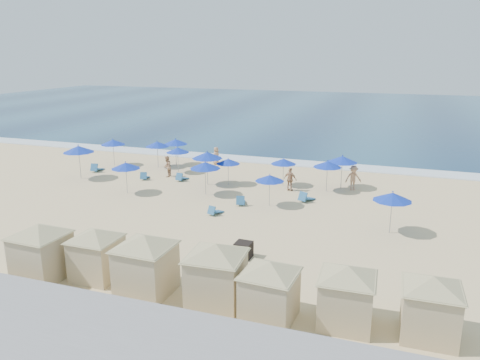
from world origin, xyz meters
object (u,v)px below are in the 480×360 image
umbrella_3 (126,166)px  beachgoer_0 (167,166)px  cabana_6 (431,299)px  beachgoer_3 (216,156)px  umbrella_4 (176,142)px  umbrella_9 (342,159)px  umbrella_6 (205,165)px  umbrella_10 (328,164)px  cabana_2 (145,257)px  umbrella_7 (228,161)px  cabana_4 (270,283)px  beachgoer_2 (353,178)px  trash_bin (243,250)px  cabana_5 (347,288)px  umbrella_8 (270,178)px  umbrella_11 (392,197)px  beachgoer_1 (290,179)px  cabana_3 (216,266)px  umbrella_0 (113,142)px  umbrella_12 (178,150)px  cabana_1 (96,247)px  umbrella_13 (283,161)px  umbrella_5 (207,155)px  umbrella_2 (157,144)px  umbrella_1 (78,149)px  cabana_0 (40,244)px

umbrella_3 → beachgoer_0: 5.19m
cabana_6 → beachgoer_3: 27.71m
umbrella_4 → umbrella_9: (14.84, -2.60, 0.08)m
umbrella_6 → umbrella_10: 8.68m
umbrella_10 → beachgoer_0: size_ratio=1.36×
cabana_2 → umbrella_7: size_ratio=2.18×
cabana_2 → umbrella_4: 23.04m
cabana_4 → beachgoer_2: cabana_4 is taller
trash_bin → umbrella_6: size_ratio=0.32×
cabana_5 → umbrella_7: cabana_5 is taller
cabana_5 → umbrella_8: size_ratio=1.90×
umbrella_3 → umbrella_10: (13.29, 5.15, -0.00)m
umbrella_3 → umbrella_9: umbrella_9 is taller
cabana_4 → umbrella_8: size_ratio=1.88×
umbrella_11 → beachgoer_0: (-17.39, 6.76, -1.25)m
beachgoer_1 → umbrella_10: bearing=-150.4°
cabana_4 → cabana_3: bearing=170.3°
umbrella_0 → umbrella_12: (6.50, -0.40, -0.18)m
cabana_1 → umbrella_3: (-5.93, 11.63, 0.56)m
umbrella_6 → beachgoer_2: umbrella_6 is taller
cabana_5 → cabana_3: bearing=-178.0°
umbrella_3 → beachgoer_2: umbrella_3 is taller
umbrella_7 → umbrella_13: umbrella_13 is taller
beachgoer_1 → beachgoer_2: (4.26, 1.72, 0.06)m
cabana_6 → umbrella_9: 18.73m
cabana_4 → beachgoer_1: bearing=100.9°
umbrella_0 → umbrella_5: 10.70m
cabana_6 → umbrella_2: 28.73m
umbrella_10 → beachgoer_0: umbrella_10 is taller
umbrella_3 → umbrella_13: size_ratio=1.07×
umbrella_4 → umbrella_8: (11.00, -8.38, -0.21)m
beachgoer_2 → cabana_3: bearing=-125.8°
umbrella_7 → beachgoer_3: 6.81m
umbrella_12 → beachgoer_2: size_ratio=1.21×
umbrella_1 → umbrella_7: umbrella_1 is taller
umbrella_12 → beachgoer_1: (10.03, -2.11, -1.06)m
umbrella_9 → beachgoer_2: bearing=-14.6°
umbrella_0 → umbrella_10: umbrella_0 is taller
umbrella_9 → umbrella_12: umbrella_9 is taller
umbrella_11 → umbrella_4: bearing=150.1°
umbrella_3 → umbrella_12: (0.75, 6.54, -0.10)m
trash_bin → umbrella_8: umbrella_8 is taller
cabana_2 → cabana_6: cabana_2 is taller
cabana_0 → umbrella_12: bearing=98.6°
cabana_4 → umbrella_10: (-0.72, 17.45, 0.54)m
umbrella_4 → beachgoer_0: 4.31m
umbrella_3 → umbrella_13: bearing=29.0°
beachgoer_1 → umbrella_7: bearing=12.6°
trash_bin → umbrella_0: bearing=141.5°
cabana_4 → umbrella_5: umbrella_5 is taller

